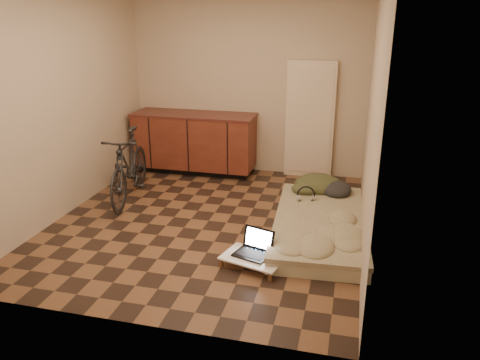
% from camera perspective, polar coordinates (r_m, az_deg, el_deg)
% --- Properties ---
extents(room_shell, '(3.50, 4.00, 2.60)m').
position_cam_1_polar(room_shell, '(5.17, -4.17, 8.24)').
color(room_shell, brown).
rests_on(room_shell, ground).
extents(cabinets, '(1.84, 0.62, 0.91)m').
position_cam_1_polar(cabinets, '(7.16, -5.53, 4.61)').
color(cabinets, black).
rests_on(cabinets, ground).
extents(appliance_panel, '(0.70, 0.10, 1.70)m').
position_cam_1_polar(appliance_panel, '(6.94, 8.51, 7.24)').
color(appliance_panel, '#F5DCC1').
rests_on(appliance_panel, ground).
extents(bicycle, '(0.72, 1.61, 1.01)m').
position_cam_1_polar(bicycle, '(6.20, -13.40, 2.09)').
color(bicycle, black).
rests_on(bicycle, ground).
extents(futon, '(1.11, 2.12, 0.18)m').
position_cam_1_polar(futon, '(5.32, 9.70, -5.39)').
color(futon, beige).
rests_on(futon, ground).
extents(clothing_pile, '(0.69, 0.59, 0.26)m').
position_cam_1_polar(clothing_pile, '(6.07, 10.11, 0.02)').
color(clothing_pile, '#393D23').
rests_on(clothing_pile, futon).
extents(headphones, '(0.28, 0.26, 0.16)m').
position_cam_1_polar(headphones, '(5.70, 8.05, -1.73)').
color(headphones, black).
rests_on(headphones, futon).
extents(lap_desk, '(0.67, 0.52, 0.10)m').
position_cam_1_polar(lap_desk, '(4.59, 1.60, -9.48)').
color(lap_desk, brown).
rests_on(lap_desk, ground).
extents(laptop, '(0.40, 0.38, 0.23)m').
position_cam_1_polar(laptop, '(4.63, 1.73, -8.36)').
color(laptop, black).
rests_on(laptop, lap_desk).
extents(mouse, '(0.08, 0.12, 0.04)m').
position_cam_1_polar(mouse, '(4.47, 4.20, -9.91)').
color(mouse, silver).
rests_on(mouse, lap_desk).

